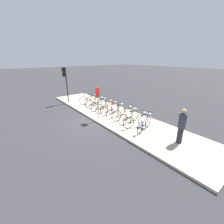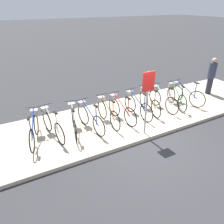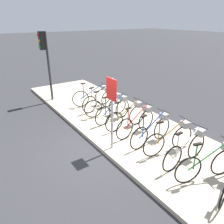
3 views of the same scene
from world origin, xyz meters
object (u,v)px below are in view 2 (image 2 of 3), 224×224
(parked_bicycle_3, at_px, (89,117))
(parked_bicycle_6, at_px, (136,105))
(parked_bicycle_9, at_px, (176,96))
(pedestrian, at_px, (211,75))
(parked_bicycle_1, at_px, (52,124))
(parked_bicycle_4, at_px, (107,112))
(parked_bicycle_0, at_px, (34,128))
(parked_bicycle_10, at_px, (185,93))
(parked_bicycle_7, at_px, (149,101))
(parked_bicycle_2, at_px, (74,120))
(sign_post, at_px, (148,93))
(parked_bicycle_8, at_px, (162,98))
(parked_bicycle_5, at_px, (120,109))

(parked_bicycle_3, xyz_separation_m, parked_bicycle_6, (1.96, 0.04, 0.00))
(parked_bicycle_9, height_order, pedestrian, pedestrian)
(parked_bicycle_1, bearing_deg, parked_bicycle_4, -2.65)
(parked_bicycle_0, height_order, parked_bicycle_10, same)
(parked_bicycle_6, xyz_separation_m, parked_bicycle_7, (0.63, 0.08, 0.00))
(parked_bicycle_2, bearing_deg, parked_bicycle_0, 175.35)
(parked_bicycle_0, xyz_separation_m, sign_post, (3.28, -1.31, 0.99))
(parked_bicycle_4, bearing_deg, parked_bicycle_2, -179.25)
(parked_bicycle_6, bearing_deg, parked_bicycle_10, -0.43)
(parked_bicycle_6, bearing_deg, parked_bicycle_8, 0.74)
(parked_bicycle_2, distance_m, sign_post, 2.56)
(parked_bicycle_9, bearing_deg, parked_bicycle_1, 178.17)
(parked_bicycle_6, distance_m, parked_bicycle_9, 1.93)
(parked_bicycle_9, bearing_deg, parked_bicycle_0, 178.40)
(parked_bicycle_1, height_order, parked_bicycle_4, same)
(parked_bicycle_8, xyz_separation_m, parked_bicycle_10, (1.22, -0.03, 0.00))
(pedestrian, bearing_deg, parked_bicycle_1, -178.90)
(parked_bicycle_4, xyz_separation_m, parked_bicycle_10, (3.70, -0.04, 0.00))
(parked_bicycle_7, xyz_separation_m, sign_post, (-1.10, -1.28, 0.99))
(sign_post, bearing_deg, pedestrian, 16.85)
(parked_bicycle_0, xyz_separation_m, pedestrian, (8.09, 0.15, 0.44))
(parked_bicycle_3, bearing_deg, parked_bicycle_2, 175.43)
(parked_bicycle_8, relative_size, parked_bicycle_10, 1.03)
(parked_bicycle_4, height_order, pedestrian, pedestrian)
(parked_bicycle_4, distance_m, pedestrian, 5.61)
(parked_bicycle_5, height_order, parked_bicycle_9, same)
(parked_bicycle_9, bearing_deg, parked_bicycle_7, 173.97)
(parked_bicycle_3, bearing_deg, parked_bicycle_10, 0.26)
(parked_bicycle_4, relative_size, parked_bicycle_7, 1.01)
(parked_bicycle_0, relative_size, pedestrian, 0.96)
(parked_bicycle_9, bearing_deg, parked_bicycle_6, 178.45)
(pedestrian, xyz_separation_m, sign_post, (-4.81, -1.46, 0.55))
(parked_bicycle_3, height_order, parked_bicycle_8, same)
(parked_bicycle_4, distance_m, parked_bicycle_8, 2.49)
(parked_bicycle_0, distance_m, parked_bicycle_6, 3.75)
(pedestrian, bearing_deg, parked_bicycle_8, -175.56)
(parked_bicycle_4, height_order, parked_bicycle_8, same)
(parked_bicycle_9, distance_m, parked_bicycle_10, 0.53)
(parked_bicycle_6, height_order, sign_post, sign_post)
(parked_bicycle_1, xyz_separation_m, parked_bicycle_2, (0.70, -0.11, 0.00))
(parked_bicycle_10, distance_m, sign_post, 3.31)
(parked_bicycle_3, relative_size, parked_bicycle_4, 0.99)
(parked_bicycle_4, distance_m, sign_post, 1.75)
(parked_bicycle_2, bearing_deg, parked_bicycle_9, -0.74)
(parked_bicycle_6, height_order, parked_bicycle_7, same)
(parked_bicycle_10, bearing_deg, pedestrian, 8.30)
(parked_bicycle_2, distance_m, parked_bicycle_5, 1.79)
(parked_bicycle_4, height_order, parked_bicycle_6, same)
(parked_bicycle_4, distance_m, parked_bicycle_6, 1.25)
(parked_bicycle_7, relative_size, parked_bicycle_8, 0.99)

